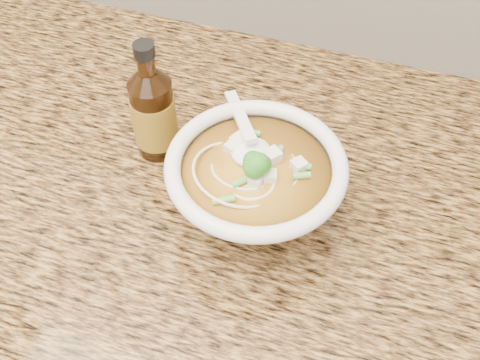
% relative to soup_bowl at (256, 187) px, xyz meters
% --- Properties ---
extents(cabinet, '(4.00, 0.65, 0.86)m').
position_rel_soup_bowl_xyz_m(cabinet, '(-0.37, 0.05, -0.52)').
color(cabinet, '#371B10').
rests_on(cabinet, ground).
extents(counter_slab, '(4.00, 0.68, 0.04)m').
position_rel_soup_bowl_xyz_m(counter_slab, '(-0.37, 0.05, -0.07)').
color(counter_slab, olive).
rests_on(counter_slab, cabinet).
extents(soup_bowl, '(0.22, 0.23, 0.12)m').
position_rel_soup_bowl_xyz_m(soup_bowl, '(0.00, 0.00, 0.00)').
color(soup_bowl, white).
rests_on(soup_bowl, counter_slab).
extents(hot_sauce_bottle, '(0.07, 0.07, 0.18)m').
position_rel_soup_bowl_xyz_m(hot_sauce_bottle, '(-0.16, 0.06, 0.02)').
color(hot_sauce_bottle, '#371B07').
rests_on(hot_sauce_bottle, counter_slab).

